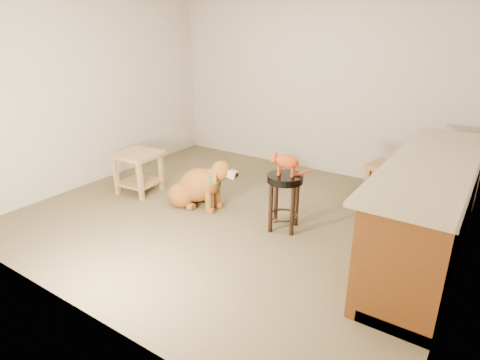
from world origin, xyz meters
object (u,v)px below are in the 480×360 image
Objects in this scene: side_table at (138,166)px; golden_retriever at (198,186)px; padded_stool at (285,191)px; wood_stool at (387,197)px; tabby_kitten at (285,162)px.

golden_retriever reaches higher than side_table.
padded_stool is 1.08× the size of side_table.
wood_stool is 3.01m from side_table.
tabby_kitten is at bearing 0.84° from golden_retriever.
golden_retriever is 2.73× the size of tabby_kitten.
tabby_kitten is at bearing -147.29° from wood_stool.
tabby_kitten reaches higher than wood_stool.
golden_retriever is (0.91, 0.10, -0.10)m from side_table.
wood_stool reaches higher than golden_retriever.
side_table is 0.53× the size of golden_retriever.
padded_stool is 1.07m from wood_stool.
padded_stool is 1.56× the size of tabby_kitten.
wood_stool reaches higher than padded_stool.
side_table is at bearing -175.69° from golden_retriever.
golden_retriever is (-2.01, -0.63, -0.13)m from wood_stool.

